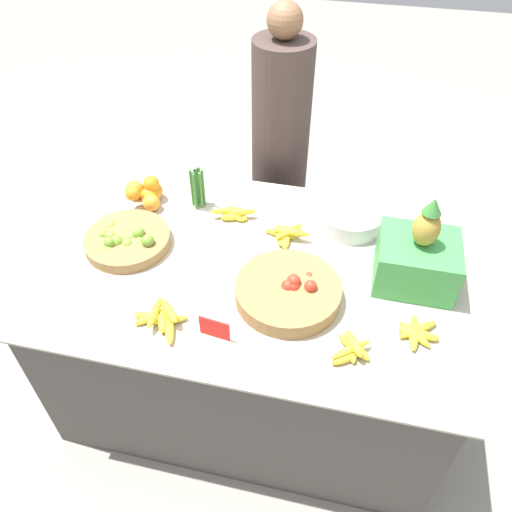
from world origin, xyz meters
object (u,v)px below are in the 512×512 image
tomato_basket (288,291)px  vendor_person (279,165)px  lime_bowl (127,240)px  metal_bowl (350,216)px  produce_crate (417,258)px  price_sign (215,329)px

tomato_basket → vendor_person: vendor_person is taller
tomato_basket → lime_bowl: bearing=168.9°
lime_bowl → metal_bowl: 0.96m
lime_bowl → produce_crate: size_ratio=0.91×
lime_bowl → produce_crate: 1.16m
tomato_basket → price_sign: tomato_basket is taller
tomato_basket → metal_bowl: (0.19, 0.48, 0.01)m
price_sign → lime_bowl: bearing=149.8°
produce_crate → tomato_basket: bearing=-156.2°
metal_bowl → price_sign: 0.83m
produce_crate → metal_bowl: bearing=132.9°
metal_bowl → vendor_person: (-0.40, 0.50, -0.12)m
price_sign → produce_crate: (0.67, 0.44, 0.07)m
tomato_basket → price_sign: bearing=-132.2°
lime_bowl → produce_crate: produce_crate is taller
lime_bowl → vendor_person: bearing=60.0°
tomato_basket → metal_bowl: tomato_basket is taller
tomato_basket → vendor_person: size_ratio=0.26×
tomato_basket → vendor_person: (-0.22, 0.98, -0.11)m
vendor_person → lime_bowl: bearing=-120.0°
tomato_basket → metal_bowl: size_ratio=1.35×
tomato_basket → produce_crate: produce_crate is taller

